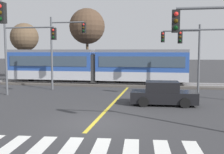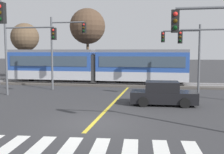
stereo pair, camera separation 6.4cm
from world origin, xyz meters
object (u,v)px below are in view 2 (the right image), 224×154
traffic_light_far_right (186,48)px  bare_tree_far_west (25,37)px  traffic_light_mid_left (23,47)px  traffic_light_far_left (63,43)px  light_rail_tram (96,65)px  bare_tree_west (87,26)px  sedan_crossing (163,94)px  traffic_light_mid_right (217,49)px

traffic_light_far_right → bare_tree_far_west: size_ratio=0.82×
traffic_light_mid_left → traffic_light_far_left: 4.06m
light_rail_tram → bare_tree_west: (-2.44, 5.66, 4.42)m
light_rail_tram → traffic_light_far_left: bearing=-113.4°
sedan_crossing → traffic_light_far_right: bearing=73.7°
traffic_light_far_right → traffic_light_far_left: (-10.61, -0.61, 0.50)m
traffic_light_mid_right → bare_tree_far_west: (-20.67, 12.27, 1.51)m
traffic_light_mid_left → sedan_crossing: bearing=-10.2°
traffic_light_far_left → bare_tree_far_west: 12.25m
traffic_light_far_left → traffic_light_mid_right: traffic_light_far_left is taller
sedan_crossing → traffic_light_far_right: traffic_light_far_right is taller
light_rail_tram → traffic_light_far_right: (8.68, -3.85, 1.64)m
traffic_light_mid_left → traffic_light_far_right: bearing=18.7°
light_rail_tram → traffic_light_mid_right: 13.11m
traffic_light_far_right → bare_tree_west: (-11.11, 9.51, 2.78)m
traffic_light_mid_right → traffic_light_far_left: bearing=165.2°
traffic_light_far_left → bare_tree_west: (-0.51, 10.12, 2.28)m
traffic_light_far_right → bare_tree_west: bare_tree_west is taller
traffic_light_far_right → light_rail_tram: bearing=156.1°
traffic_light_mid_left → traffic_light_far_right: 13.15m
traffic_light_mid_right → bare_tree_west: 18.82m
traffic_light_far_left → bare_tree_far_west: size_ratio=0.93×
bare_tree_far_west → traffic_light_far_right: bearing=-23.9°
traffic_light_far_left → traffic_light_mid_right: size_ratio=1.17×
bare_tree_west → sedan_crossing: bearing=-59.2°
sedan_crossing → traffic_light_mid_right: size_ratio=0.78×
traffic_light_mid_left → traffic_light_far_right: traffic_light_mid_left is taller
light_rail_tram → traffic_light_far_right: 9.63m
traffic_light_far_left → traffic_light_mid_left: bearing=-117.3°
bare_tree_west → bare_tree_far_west: bearing=-171.7°
light_rail_tram → traffic_light_far_right: size_ratio=3.27×
sedan_crossing → bare_tree_west: bearing=120.8°
sedan_crossing → bare_tree_west: bare_tree_west is taller
traffic_light_far_left → bare_tree_west: size_ratio=0.74×
sedan_crossing → bare_tree_far_west: size_ratio=0.62×
light_rail_tram → bare_tree_far_west: 11.58m
sedan_crossing → traffic_light_far_right: 7.04m
sedan_crossing → bare_tree_far_west: 22.85m
light_rail_tram → traffic_light_mid_right: size_ratio=3.36×
bare_tree_far_west → bare_tree_west: bare_tree_west is taller
light_rail_tram → traffic_light_mid_right: bearing=-36.5°
traffic_light_far_left → bare_tree_west: bearing=92.9°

